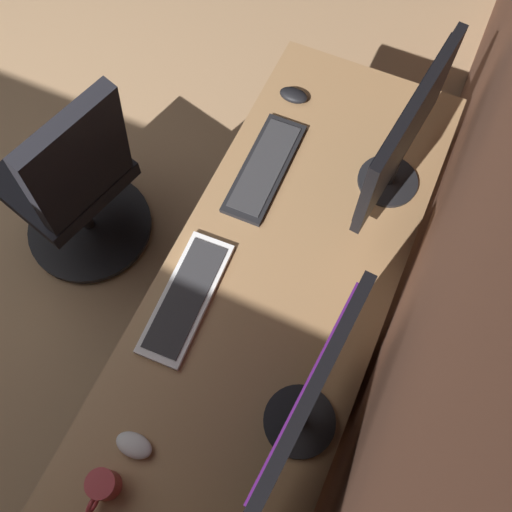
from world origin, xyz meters
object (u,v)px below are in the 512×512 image
at_px(mouse_spare, 294,95).
at_px(coffee_mug, 103,486).
at_px(mouse_main, 134,445).
at_px(monitor_primary, 306,403).
at_px(office_chair, 75,187).
at_px(keyboard_main, 265,168).
at_px(keyboard_spare, 186,297).
at_px(monitor_secondary, 405,135).
at_px(drawer_pedestal, 266,354).

relative_size(mouse_spare, coffee_mug, 0.88).
bearing_deg(mouse_main, monitor_primary, 122.61).
bearing_deg(office_chair, coffee_mug, 40.09).
relative_size(keyboard_main, coffee_mug, 3.59).
distance_m(keyboard_main, keyboard_spare, 0.52).
bearing_deg(monitor_primary, mouse_spare, -156.64).
bearing_deg(mouse_main, coffee_mug, -8.19).
xyz_separation_m(monitor_secondary, mouse_spare, (-0.20, -0.42, -0.24)).
xyz_separation_m(monitor_primary, monitor_secondary, (-0.84, -0.03, -0.01)).
xyz_separation_m(monitor_primary, keyboard_main, (-0.72, -0.42, -0.26)).
xyz_separation_m(mouse_main, mouse_spare, (-1.28, -0.07, 0.00)).
xyz_separation_m(drawer_pedestal, office_chair, (-0.27, -0.93, 0.11)).
bearing_deg(coffee_mug, keyboard_spare, -174.84).
bearing_deg(mouse_spare, mouse_main, 3.05).
xyz_separation_m(drawer_pedestal, keyboard_main, (-0.48, -0.22, 0.39)).
bearing_deg(office_chair, keyboard_spare, 65.33).
height_order(keyboard_main, office_chair, office_chair).
relative_size(drawer_pedestal, coffee_mug, 5.91).
xyz_separation_m(mouse_main, office_chair, (-0.75, -0.75, -0.29)).
distance_m(monitor_secondary, office_chair, 1.26).
height_order(monitor_primary, mouse_spare, monitor_primary).
xyz_separation_m(drawer_pedestal, coffee_mug, (0.60, -0.20, 0.43)).
height_order(drawer_pedestal, monitor_primary, monitor_primary).
relative_size(monitor_secondary, mouse_spare, 5.51).
height_order(mouse_main, coffee_mug, coffee_mug).
relative_size(monitor_primary, office_chair, 0.58).
bearing_deg(monitor_primary, coffee_mug, -47.54).
bearing_deg(monitor_secondary, coffee_mug, -17.03).
height_order(mouse_main, mouse_spare, same).
distance_m(mouse_main, mouse_spare, 1.28).
bearing_deg(office_chair, mouse_spare, 127.76).
bearing_deg(keyboard_spare, drawer_pedestal, 98.94).
bearing_deg(monitor_primary, monitor_secondary, -178.07).
bearing_deg(drawer_pedestal, monitor_primary, 39.75).
distance_m(monitor_primary, monitor_secondary, 0.84).
bearing_deg(monitor_primary, mouse_main, -57.39).
xyz_separation_m(keyboard_main, mouse_main, (0.96, 0.04, 0.01)).
height_order(keyboard_main, mouse_main, mouse_main).
bearing_deg(mouse_spare, coffee_mug, 2.08).
relative_size(keyboard_main, mouse_spare, 4.06).
distance_m(monitor_primary, keyboard_main, 0.87).
height_order(drawer_pedestal, mouse_main, mouse_main).
xyz_separation_m(monitor_secondary, mouse_main, (1.08, -0.35, -0.24)).
bearing_deg(drawer_pedestal, office_chair, -106.33).
height_order(monitor_primary, coffee_mug, monitor_primary).
height_order(monitor_secondary, office_chair, monitor_secondary).
bearing_deg(mouse_spare, monitor_primary, 23.36).
distance_m(keyboard_spare, coffee_mug, 0.56).
distance_m(monitor_secondary, keyboard_spare, 0.81).
xyz_separation_m(monitor_primary, coffee_mug, (0.36, -0.40, -0.22)).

